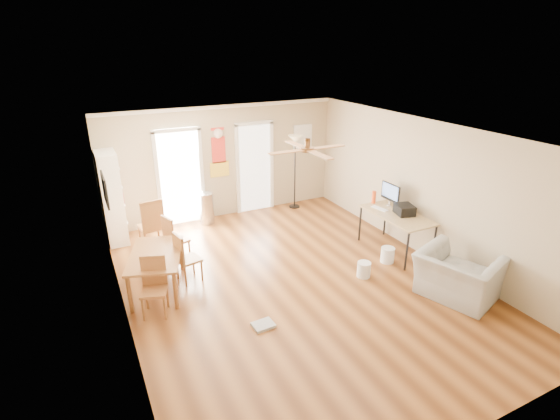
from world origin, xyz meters
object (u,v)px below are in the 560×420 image
dining_chair_right_a (177,238)px  wastebasket_b (388,255)px  dining_table (157,271)px  armchair (458,276)px  wastebasket_a (364,269)px  bookshelf (111,197)px  printer (404,210)px  torchiere_lamp (295,172)px  dining_chair_far (151,224)px  trash_can (206,208)px  computer_desk (395,233)px  dining_chair_near (154,288)px  dining_chair_right_b (188,257)px

dining_chair_right_a → wastebasket_b: size_ratio=3.08×
dining_table → armchair: 4.92m
dining_table → wastebasket_a: bearing=-19.9°
bookshelf → armchair: size_ratio=1.61×
printer → torchiere_lamp: bearing=119.3°
dining_chair_far → armchair: bearing=128.2°
trash_can → wastebasket_b: bearing=-52.8°
dining_chair_far → computer_desk: size_ratio=0.73×
dining_chair_near → torchiere_lamp: torchiere_lamp is taller
wastebasket_a → wastebasket_b: wastebasket_b is taller
dining_chair_near → computer_desk: 4.66m
dining_table → printer: (4.60, -0.72, 0.55)m
computer_desk → armchair: (-0.18, -1.72, -0.01)m
trash_can → wastebasket_a: size_ratio=2.62×
dining_table → dining_chair_right_b: (0.55, 0.06, 0.11)m
dining_chair_far → trash_can: 1.56m
printer → bookshelf: bearing=163.9°
dining_chair_right_a → printer: printer is taller
bookshelf → dining_table: size_ratio=1.42×
dining_table → wastebasket_a: 3.56m
dining_chair_right_b → dining_chair_far: (-0.35, 1.52, 0.09)m
computer_desk → wastebasket_b: bearing=-143.6°
dining_chair_right_a → dining_chair_near: dining_chair_near is taller
dining_chair_near → torchiere_lamp: (4.03, 3.02, 0.45)m
wastebasket_b → bookshelf: bearing=143.5°
computer_desk → dining_table: bearing=171.5°
bookshelf → printer: 5.85m
dining_chair_near → dining_chair_right_b: bearing=65.3°
dining_chair_near → dining_chair_far: 2.31m
dining_chair_right_b → dining_chair_far: bearing=1.0°
printer → wastebasket_b: 0.94m
computer_desk → armchair: 1.73m
trash_can → wastebasket_b: 4.15m
wastebasket_b → armchair: size_ratio=0.25×
dining_chair_near → computer_desk: (4.66, 0.02, -0.06)m
dining_chair_near → wastebasket_b: dining_chair_near is taller
bookshelf → armchair: 6.67m
bookshelf → armchair: bearing=-42.1°
bookshelf → wastebasket_a: bearing=-40.4°
torchiere_lamp → computer_desk: 3.10m
dining_chair_right_a → wastebasket_a: 3.51m
bookshelf → wastebasket_b: bearing=-33.4°
printer → armchair: (-0.30, -1.66, -0.50)m
dining_chair_right_b → printer: size_ratio=2.46×
wastebasket_a → dining_chair_right_a: bearing=143.0°
dining_chair_right_b → trash_can: (1.02, 2.26, -0.09)m
printer → armchair: bearing=-84.9°
torchiere_lamp → trash_can: bearing=179.9°
dining_chair_far → torchiere_lamp: size_ratio=0.59×
dining_chair_right_a → computer_desk: 4.23m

